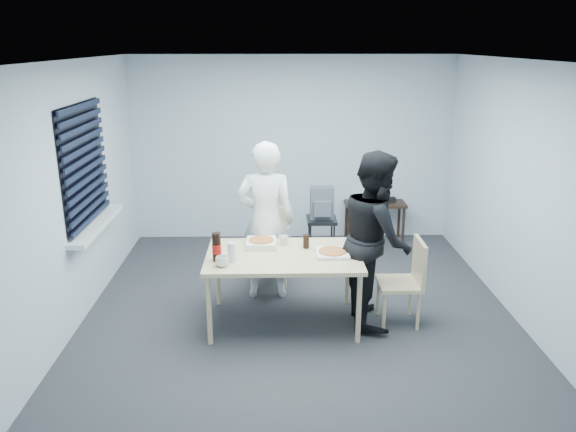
{
  "coord_description": "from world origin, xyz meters",
  "views": [
    {
      "loc": [
        -0.24,
        -5.36,
        2.77
      ],
      "look_at": [
        -0.12,
        0.1,
        1.06
      ],
      "focal_mm": 35.0,
      "sensor_mm": 36.0,
      "label": 1
    }
  ],
  "objects_px": {
    "person_white": "(266,221)",
    "mug_a": "(222,261)",
    "backpack": "(322,203)",
    "mug_b": "(283,240)",
    "chair_right": "(408,276)",
    "soda_bottle": "(217,247)",
    "chair_far": "(271,240)",
    "person_black": "(376,239)",
    "stool": "(321,226)",
    "dining_table": "(283,260)",
    "side_table": "(375,208)"
  },
  "relations": [
    {
      "from": "person_white",
      "to": "soda_bottle",
      "type": "xyz_separation_m",
      "value": [
        -0.46,
        -0.81,
        -0.0
      ]
    },
    {
      "from": "person_white",
      "to": "side_table",
      "type": "xyz_separation_m",
      "value": [
        1.53,
        1.78,
        -0.4
      ]
    },
    {
      "from": "chair_right",
      "to": "chair_far",
      "type": "bearing_deg",
      "value": 141.31
    },
    {
      "from": "chair_far",
      "to": "backpack",
      "type": "height_order",
      "value": "backpack"
    },
    {
      "from": "stool",
      "to": "mug_a",
      "type": "bearing_deg",
      "value": -117.62
    },
    {
      "from": "person_black",
      "to": "backpack",
      "type": "xyz_separation_m",
      "value": [
        -0.39,
        1.76,
        -0.14
      ]
    },
    {
      "from": "dining_table",
      "to": "side_table",
      "type": "bearing_deg",
      "value": 61.15
    },
    {
      "from": "mug_b",
      "to": "side_table",
      "type": "bearing_deg",
      "value": 58.17
    },
    {
      "from": "dining_table",
      "to": "chair_far",
      "type": "bearing_deg",
      "value": 97.16
    },
    {
      "from": "mug_a",
      "to": "soda_bottle",
      "type": "distance_m",
      "value": 0.18
    },
    {
      "from": "person_white",
      "to": "person_black",
      "type": "bearing_deg",
      "value": 151.34
    },
    {
      "from": "person_black",
      "to": "person_white",
      "type": "bearing_deg",
      "value": 61.34
    },
    {
      "from": "person_white",
      "to": "mug_a",
      "type": "relative_size",
      "value": 14.39
    },
    {
      "from": "chair_far",
      "to": "chair_right",
      "type": "xyz_separation_m",
      "value": [
        1.39,
        -1.11,
        0.0
      ]
    },
    {
      "from": "dining_table",
      "to": "soda_bottle",
      "type": "relative_size",
      "value": 5.44
    },
    {
      "from": "chair_right",
      "to": "soda_bottle",
      "type": "bearing_deg",
      "value": -176.27
    },
    {
      "from": "chair_right",
      "to": "person_black",
      "type": "distance_m",
      "value": 0.5
    },
    {
      "from": "chair_right",
      "to": "side_table",
      "type": "relative_size",
      "value": 1.04
    },
    {
      "from": "chair_far",
      "to": "mug_b",
      "type": "distance_m",
      "value": 0.85
    },
    {
      "from": "backpack",
      "to": "mug_a",
      "type": "bearing_deg",
      "value": -94.84
    },
    {
      "from": "stool",
      "to": "soda_bottle",
      "type": "bearing_deg",
      "value": -120.62
    },
    {
      "from": "backpack",
      "to": "mug_a",
      "type": "xyz_separation_m",
      "value": [
        -1.11,
        -2.11,
        0.05
      ]
    },
    {
      "from": "backpack",
      "to": "person_white",
      "type": "bearing_deg",
      "value": -98.91
    },
    {
      "from": "mug_b",
      "to": "chair_right",
      "type": "bearing_deg",
      "value": -14.21
    },
    {
      "from": "dining_table",
      "to": "backpack",
      "type": "relative_size",
      "value": 3.6
    },
    {
      "from": "soda_bottle",
      "to": "mug_a",
      "type": "bearing_deg",
      "value": -66.68
    },
    {
      "from": "chair_right",
      "to": "soda_bottle",
      "type": "height_order",
      "value": "soda_bottle"
    },
    {
      "from": "soda_bottle",
      "to": "backpack",
      "type": "bearing_deg",
      "value": 59.21
    },
    {
      "from": "mug_b",
      "to": "soda_bottle",
      "type": "distance_m",
      "value": 0.79
    },
    {
      "from": "mug_a",
      "to": "soda_bottle",
      "type": "relative_size",
      "value": 0.44
    },
    {
      "from": "person_white",
      "to": "mug_a",
      "type": "height_order",
      "value": "person_white"
    },
    {
      "from": "stool",
      "to": "chair_right",
      "type": "bearing_deg",
      "value": -68.71
    },
    {
      "from": "backpack",
      "to": "mug_b",
      "type": "distance_m",
      "value": 1.61
    },
    {
      "from": "chair_right",
      "to": "backpack",
      "type": "bearing_deg",
      "value": 111.43
    },
    {
      "from": "chair_far",
      "to": "chair_right",
      "type": "distance_m",
      "value": 1.78
    },
    {
      "from": "person_black",
      "to": "mug_b",
      "type": "distance_m",
      "value": 0.95
    },
    {
      "from": "chair_right",
      "to": "person_white",
      "type": "relative_size",
      "value": 0.5
    },
    {
      "from": "side_table",
      "to": "backpack",
      "type": "height_order",
      "value": "backpack"
    },
    {
      "from": "stool",
      "to": "mug_b",
      "type": "xyz_separation_m",
      "value": [
        -0.53,
        -1.54,
        0.36
      ]
    },
    {
      "from": "dining_table",
      "to": "stool",
      "type": "xyz_separation_m",
      "value": [
        0.53,
        1.82,
        -0.26
      ]
    },
    {
      "from": "person_white",
      "to": "side_table",
      "type": "relative_size",
      "value": 2.07
    },
    {
      "from": "person_white",
      "to": "chair_far",
      "type": "bearing_deg",
      "value": -96.67
    },
    {
      "from": "chair_right",
      "to": "mug_b",
      "type": "height_order",
      "value": "chair_right"
    },
    {
      "from": "mug_a",
      "to": "mug_b",
      "type": "xyz_separation_m",
      "value": [
        0.58,
        0.58,
        -0.0
      ]
    },
    {
      "from": "chair_right",
      "to": "backpack",
      "type": "height_order",
      "value": "backpack"
    },
    {
      "from": "person_black",
      "to": "soda_bottle",
      "type": "bearing_deg",
      "value": 97.6
    },
    {
      "from": "person_white",
      "to": "person_black",
      "type": "relative_size",
      "value": 1.0
    },
    {
      "from": "dining_table",
      "to": "chair_far",
      "type": "distance_m",
      "value": 1.1
    },
    {
      "from": "person_black",
      "to": "stool",
      "type": "xyz_separation_m",
      "value": [
        -0.39,
        1.77,
        -0.46
      ]
    },
    {
      "from": "person_white",
      "to": "mug_a",
      "type": "xyz_separation_m",
      "value": [
        -0.4,
        -0.96,
        -0.09
      ]
    }
  ]
}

